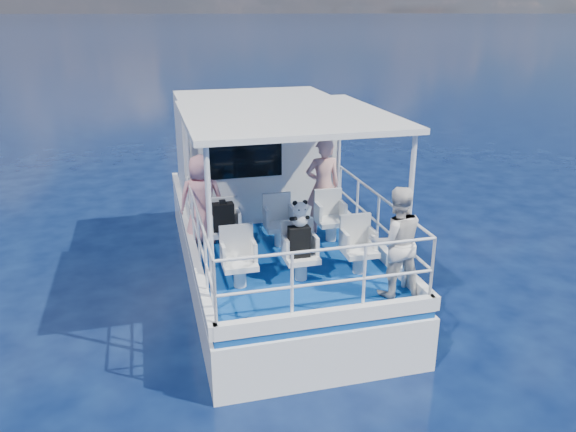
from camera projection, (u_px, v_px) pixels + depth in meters
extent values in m
plane|color=black|center=(283.00, 298.00, 9.53)|extent=(2000.00, 2000.00, 0.00)
cube|color=white|center=(270.00, 273.00, 10.44)|extent=(3.00, 7.00, 1.60)
cube|color=navy|center=(269.00, 231.00, 10.14)|extent=(2.90, 6.90, 0.10)
cube|color=white|center=(254.00, 152.00, 10.93)|extent=(2.85, 2.00, 2.20)
cube|color=white|center=(286.00, 116.00, 8.26)|extent=(3.00, 3.20, 0.08)
cylinder|color=white|center=(210.00, 232.00, 6.98)|extent=(0.07, 0.07, 2.20)
cylinder|color=white|center=(409.00, 214.00, 7.61)|extent=(0.07, 0.07, 2.20)
cylinder|color=white|center=(189.00, 172.00, 9.61)|extent=(0.07, 0.07, 2.20)
cylinder|color=white|center=(338.00, 162.00, 10.25)|extent=(0.07, 0.07, 2.20)
cube|color=silver|center=(226.00, 240.00, 9.12)|extent=(0.48, 0.46, 0.38)
cube|color=silver|center=(280.00, 235.00, 9.33)|extent=(0.48, 0.46, 0.38)
cube|color=silver|center=(331.00, 230.00, 9.54)|extent=(0.48, 0.46, 0.38)
cube|color=silver|center=(240.00, 274.00, 7.94)|extent=(0.48, 0.46, 0.38)
cube|color=silver|center=(301.00, 267.00, 8.15)|extent=(0.48, 0.46, 0.38)
cube|color=silver|center=(359.00, 261.00, 8.36)|extent=(0.48, 0.46, 0.38)
imported|color=pink|center=(202.00, 199.00, 9.28)|extent=(0.62, 0.48, 1.51)
imported|color=#E29D92|center=(323.00, 186.00, 9.69)|extent=(0.62, 0.41, 1.68)
imported|color=silver|center=(396.00, 242.00, 7.53)|extent=(0.82, 0.67, 1.55)
cube|color=black|center=(223.00, 217.00, 8.94)|extent=(0.34, 0.19, 0.45)
cube|color=black|center=(299.00, 242.00, 7.97)|extent=(0.30, 0.17, 0.45)
cube|color=black|center=(222.00, 202.00, 8.85)|extent=(0.10, 0.06, 0.06)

